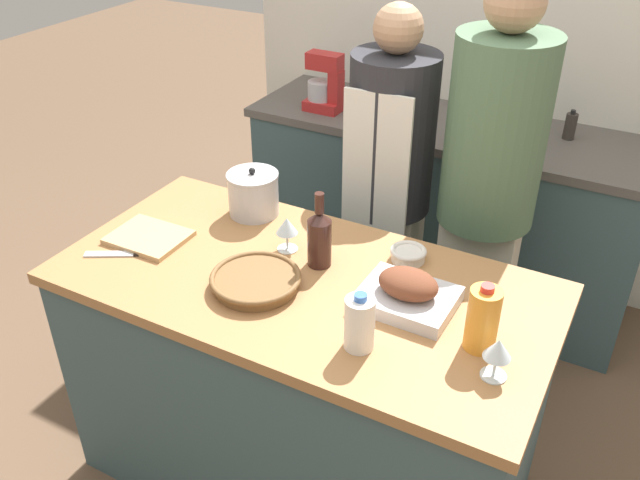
{
  "coord_description": "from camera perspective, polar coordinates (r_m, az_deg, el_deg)",
  "views": [
    {
      "loc": [
        0.89,
        -1.51,
        2.16
      ],
      "look_at": [
        0.0,
        0.12,
        0.99
      ],
      "focal_mm": 38.0,
      "sensor_mm": 36.0,
      "label": 1
    }
  ],
  "objects": [
    {
      "name": "person_cook_aproned",
      "position": [
        2.8,
        5.8,
        4.85
      ],
      "size": [
        0.35,
        0.35,
        1.6
      ],
      "rotation": [
        0.0,
        0.0,
        0.04
      ],
      "color": "beige",
      "rests_on": "ground_plane"
    },
    {
      "name": "juice_jug",
      "position": [
        1.89,
        13.54,
        -6.48
      ],
      "size": [
        0.09,
        0.09,
        0.21
      ],
      "color": "orange",
      "rests_on": "kitchen_island"
    },
    {
      "name": "stand_mixer",
      "position": [
        3.37,
        0.41,
        12.78
      ],
      "size": [
        0.18,
        0.14,
        0.28
      ],
      "color": "#B22323",
      "rests_on": "back_counter"
    },
    {
      "name": "roasting_pan",
      "position": [
        2.03,
        7.38,
        -4.42
      ],
      "size": [
        0.28,
        0.23,
        0.12
      ],
      "color": "#BCBCC1",
      "rests_on": "kitchen_island"
    },
    {
      "name": "wine_glass_right",
      "position": [
        1.81,
        14.74,
        -8.98
      ],
      "size": [
        0.07,
        0.07,
        0.12
      ],
      "color": "silver",
      "rests_on": "kitchen_island"
    },
    {
      "name": "person_cook_guest",
      "position": [
        2.62,
        13.94,
        4.19
      ],
      "size": [
        0.36,
        0.36,
        1.76
      ],
      "rotation": [
        0.0,
        0.0,
        0.04
      ],
      "color": "beige",
      "rests_on": "ground_plane"
    },
    {
      "name": "stock_pot",
      "position": [
        2.48,
        -5.63,
        3.91
      ],
      "size": [
        0.19,
        0.19,
        0.18
      ],
      "color": "#B7B7BC",
      "rests_on": "kitchen_island"
    },
    {
      "name": "condiment_bottle_extra",
      "position": [
        3.28,
        16.44,
        10.52
      ],
      "size": [
        0.05,
        0.05,
        0.2
      ],
      "color": "#234C28",
      "rests_on": "back_counter"
    },
    {
      "name": "milk_jug",
      "position": [
        1.85,
        3.35,
        -6.99
      ],
      "size": [
        0.08,
        0.08,
        0.18
      ],
      "color": "white",
      "rests_on": "kitchen_island"
    },
    {
      "name": "wine_bottle_green",
      "position": [
        2.16,
        -0.05,
        0.24
      ],
      "size": [
        0.08,
        0.08,
        0.26
      ],
      "color": "#381E19",
      "rests_on": "kitchen_island"
    },
    {
      "name": "kitchen_island",
      "position": [
        2.44,
        -1.36,
        -12.03
      ],
      "size": [
        1.59,
        0.79,
        0.91
      ],
      "color": "#3D565B",
      "rests_on": "ground_plane"
    },
    {
      "name": "wicker_basket",
      "position": [
        2.11,
        -5.44,
        -3.4
      ],
      "size": [
        0.29,
        0.29,
        0.05
      ],
      "color": "brown",
      "rests_on": "kitchen_island"
    },
    {
      "name": "ground_plane",
      "position": [
        2.78,
        -1.24,
        -18.82
      ],
      "size": [
        12.0,
        12.0,
        0.0
      ],
      "primitive_type": "plane",
      "color": "brown"
    },
    {
      "name": "back_counter",
      "position": [
        3.49,
        10.17,
        2.54
      ],
      "size": [
        1.94,
        0.6,
        0.93
      ],
      "color": "#3D565B",
      "rests_on": "ground_plane"
    },
    {
      "name": "back_wall",
      "position": [
        3.51,
        13.49,
        16.65
      ],
      "size": [
        2.44,
        0.1,
        2.55
      ],
      "color": "silver",
      "rests_on": "ground_plane"
    },
    {
      "name": "mixing_bowl",
      "position": [
        2.24,
        7.44,
        -1.17
      ],
      "size": [
        0.12,
        0.12,
        0.04
      ],
      "color": "beige",
      "rests_on": "kitchen_island"
    },
    {
      "name": "condiment_bottle_short",
      "position": [
        3.14,
        17.07,
        8.74
      ],
      "size": [
        0.06,
        0.06,
        0.14
      ],
      "color": "#332D28",
      "rests_on": "back_counter"
    },
    {
      "name": "condiment_bottle_tall",
      "position": [
        3.26,
        20.33,
        8.99
      ],
      "size": [
        0.05,
        0.05,
        0.14
      ],
      "color": "#332D28",
      "rests_on": "back_counter"
    },
    {
      "name": "knife_chef",
      "position": [
        2.35,
        -15.9,
        -1.13
      ],
      "size": [
        0.25,
        0.16,
        0.01
      ],
      "color": "#B7B7BC",
      "rests_on": "kitchen_island"
    },
    {
      "name": "cutting_board",
      "position": [
        2.42,
        -14.22,
        0.23
      ],
      "size": [
        0.26,
        0.21,
        0.02
      ],
      "color": "tan",
      "rests_on": "kitchen_island"
    },
    {
      "name": "wine_glass_left",
      "position": [
        2.25,
        -2.81,
        1.09
      ],
      "size": [
        0.07,
        0.07,
        0.12
      ],
      "color": "silver",
      "rests_on": "kitchen_island"
    }
  ]
}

